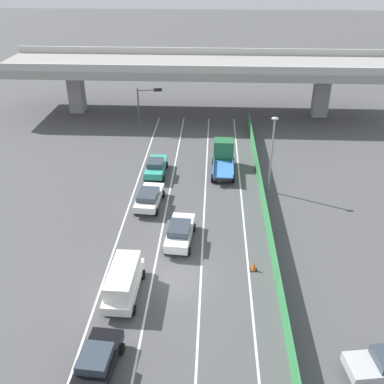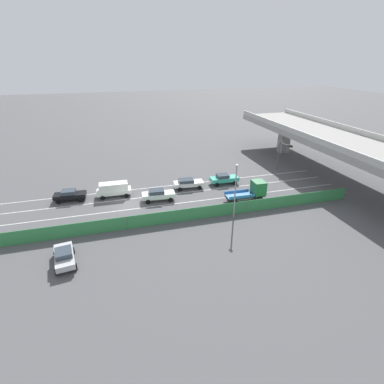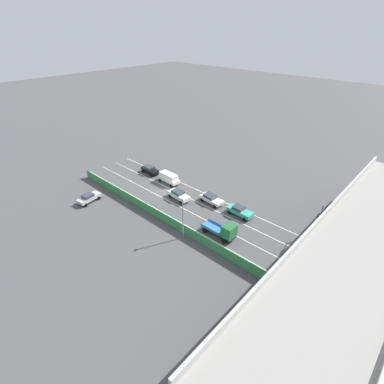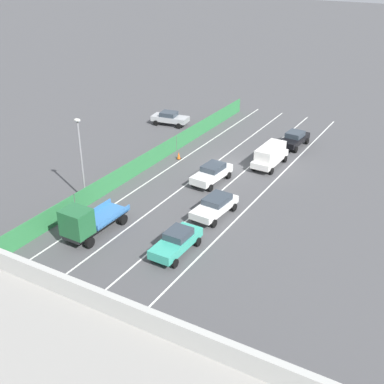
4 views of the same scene
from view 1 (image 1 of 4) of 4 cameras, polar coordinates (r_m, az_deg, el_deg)
name	(u,v)px [view 1 (image 1 of 4)]	position (r m, az deg, el deg)	size (l,w,h in m)	color
ground_plane	(177,278)	(30.15, -2.00, -11.14)	(300.00, 300.00, 0.00)	#4C4C4F
lane_line_left_edge	(124,220)	(36.35, -8.84, -3.65)	(0.14, 49.91, 0.01)	silver
lane_line_mid_left	(164,221)	(35.85, -3.71, -3.83)	(0.14, 49.91, 0.01)	silver
lane_line_mid_right	(204,222)	(35.65, 1.53, -3.98)	(0.14, 49.91, 0.01)	silver
lane_line_right_edge	(244,224)	(35.75, 6.79, -4.10)	(0.14, 49.91, 0.01)	silver
elevated_overpass	(197,68)	(58.43, 0.70, 15.82)	(50.70, 10.91, 7.59)	gray
green_fence	(266,215)	(35.48, 9.64, -3.03)	(0.10, 46.01, 1.67)	#338447
car_sedan_white	(180,232)	(32.89, -1.60, -5.24)	(2.23, 4.70, 1.64)	white
car_van_white	(123,280)	(28.47, -8.93, -11.28)	(2.14, 4.93, 2.08)	silver
car_taxi_teal	(156,166)	(42.87, -4.72, 3.34)	(1.98, 4.51, 1.63)	teal
car_sedan_black	(96,363)	(24.60, -12.35, -20.95)	(2.23, 4.45, 1.58)	black
car_hatchback_white	(149,197)	(37.62, -5.62, -0.67)	(2.30, 4.65, 1.51)	silver
flatbed_truck_blue	(223,156)	(43.91, 4.12, 4.73)	(2.32, 5.61, 2.74)	black
traffic_light	(146,101)	(53.06, -5.97, 11.74)	(2.93, 0.76, 5.32)	#47474C
street_lamp	(272,148)	(38.86, 10.42, 5.69)	(0.60, 0.36, 7.13)	gray
traffic_cone	(254,266)	(30.85, 8.05, -9.55)	(0.47, 0.47, 0.73)	orange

